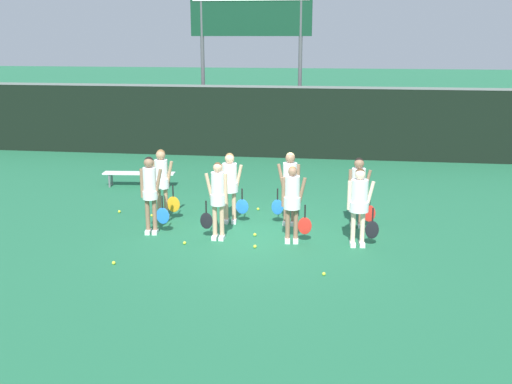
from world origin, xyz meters
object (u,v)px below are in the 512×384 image
player_5 (230,182)px  tennis_ball_7 (114,263)px  scoreboard (251,27)px  player_4 (162,178)px  tennis_ball_5 (255,246)px  tennis_ball_4 (152,215)px  tennis_ball_6 (324,274)px  tennis_ball_0 (119,212)px  player_3 (359,200)px  bench_courtside (139,174)px  player_6 (290,182)px  player_1 (218,195)px  tennis_ball_1 (258,209)px  tennis_ball_3 (255,235)px  tennis_ball_2 (185,243)px  player_2 (292,198)px  player_7 (358,186)px  player_0 (150,189)px

player_5 → tennis_ball_7: size_ratio=23.62×
scoreboard → player_4: size_ratio=3.41×
tennis_ball_5 → tennis_ball_4: bearing=146.6°
player_4 → tennis_ball_6: (3.99, -3.03, -0.99)m
tennis_ball_0 → player_3: bearing=-15.4°
bench_courtside → player_6: 5.65m
player_1 → player_6: player_6 is taller
player_4 → tennis_ball_5: size_ratio=23.97×
scoreboard → player_6: 9.88m
player_3 → tennis_ball_6: player_3 is taller
player_1 → scoreboard: bearing=94.9°
scoreboard → player_5: scoreboard is taller
tennis_ball_0 → tennis_ball_1: 3.52m
tennis_ball_1 → tennis_ball_6: 4.47m
tennis_ball_5 → player_6: bearing=71.6°
player_6 → tennis_ball_3: bearing=-123.8°
tennis_ball_2 → tennis_ball_5: tennis_ball_5 is taller
player_6 → tennis_ball_0: (-4.33, 0.35, -1.00)m
player_2 → tennis_ball_4: 3.96m
tennis_ball_4 → tennis_ball_5: tennis_ball_5 is taller
bench_courtside → tennis_ball_0: bearing=-87.0°
player_3 → player_7: size_ratio=1.02×
player_7 → tennis_ball_6: 3.27m
player_1 → player_3: size_ratio=1.02×
player_1 → tennis_ball_7: 2.66m
player_7 → tennis_ball_7: 5.75m
player_7 → tennis_ball_5: (-2.16, -1.77, -0.94)m
player_7 → tennis_ball_4: (-5.01, 0.11, -0.94)m
bench_courtside → player_2: (4.88, -4.27, 0.61)m
tennis_ball_4 → tennis_ball_5: size_ratio=0.91×
player_5 → tennis_ball_0: player_5 is taller
bench_courtside → player_4: 3.50m
bench_courtside → player_7: bearing=-30.5°
player_4 → player_7: size_ratio=1.05×
player_6 → tennis_ball_1: (-0.89, 1.08, -1.00)m
tennis_ball_0 → tennis_ball_1: size_ratio=1.04×
player_5 → tennis_ball_6: bearing=-55.6°
scoreboard → player_0: scoreboard is taller
tennis_ball_5 → tennis_ball_7: bearing=-153.3°
player_4 → tennis_ball_4: (-0.34, 0.14, -0.99)m
tennis_ball_1 → player_2: bearing=-65.4°
tennis_ball_5 → tennis_ball_0: bearing=151.1°
player_5 → player_7: (2.99, 0.10, -0.03)m
player_7 → tennis_ball_2: player_7 is taller
tennis_ball_3 → tennis_ball_6: tennis_ball_3 is taller
tennis_ball_4 → tennis_ball_7: (0.24, -3.19, 0.00)m
tennis_ball_2 → bench_courtside: bearing=118.8°
bench_courtside → player_2: 6.51m
player_7 → tennis_ball_0: (-5.92, 0.30, -0.94)m
player_1 → player_4: (-1.63, 1.27, 0.02)m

